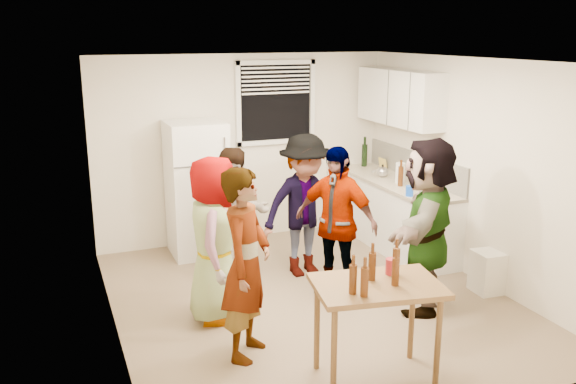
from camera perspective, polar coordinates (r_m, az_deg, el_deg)
name	(u,v)px	position (r m, az deg, el deg)	size (l,w,h in m)	color
room	(311,300)	(6.59, 2.18, -10.07)	(4.00, 4.50, 2.50)	white
window	(276,103)	(8.25, -1.13, 8.36)	(1.12, 0.10, 1.06)	white
refrigerator	(197,189)	(7.77, -8.52, 0.30)	(0.70, 0.70, 1.70)	white
counter_lower	(394,215)	(8.15, 9.86, -2.14)	(0.60, 2.20, 0.86)	white
countertop	(395,182)	(8.03, 10.00, 0.93)	(0.64, 2.22, 0.04)	beige
backsplash	(415,165)	(8.14, 11.77, 2.47)	(0.03, 2.20, 0.36)	#A5A298
upper_cabinets	(399,97)	(8.09, 10.38, 8.71)	(0.34, 1.60, 0.70)	white
kettle	(382,177)	(8.20, 8.81, 1.42)	(0.22, 0.18, 0.18)	silver
paper_towel	(400,183)	(7.90, 10.41, 0.83)	(0.12, 0.12, 0.26)	white
wine_bottle	(364,166)	(8.83, 7.13, 2.42)	(0.08, 0.08, 0.32)	black
beer_bottle_counter	(400,186)	(7.75, 10.45, 0.55)	(0.06, 0.06, 0.25)	#47230C
blue_cup	(409,196)	(7.29, 11.28, -0.37)	(0.09, 0.09, 0.12)	blue
picture_frame	(383,163)	(8.70, 8.85, 2.67)	(0.02, 0.17, 0.14)	#E7CB56
trash_bin	(489,270)	(7.05, 18.26, -6.96)	(0.31, 0.31, 0.46)	silver
serving_table	(374,378)	(5.30, 8.02, -16.89)	(1.00, 0.67, 0.84)	brown
beer_bottle_table	(395,285)	(4.90, 9.97, -8.58)	(0.06, 0.06, 0.23)	#47230C
red_cup	(391,274)	(5.11, 9.63, -7.57)	(0.10, 0.10, 0.13)	maroon
guest_grey	(216,317)	(6.27, -6.72, -11.55)	(0.80, 1.64, 0.52)	#969696
guest_stripe	(248,353)	(5.61, -3.78, -14.83)	(0.62, 1.69, 0.40)	#141933
guest_back_left	(238,279)	(7.14, -4.66, -8.08)	(0.75, 1.54, 0.58)	brown
guest_back_right	(304,273)	(7.29, 1.53, -7.57)	(1.07, 1.66, 0.62)	#47464C
guest_black	(334,294)	(6.75, 4.33, -9.48)	(0.96, 1.64, 0.40)	black
guest_orange	(422,306)	(6.60, 12.46, -10.38)	(1.65, 1.78, 0.53)	#E2A154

